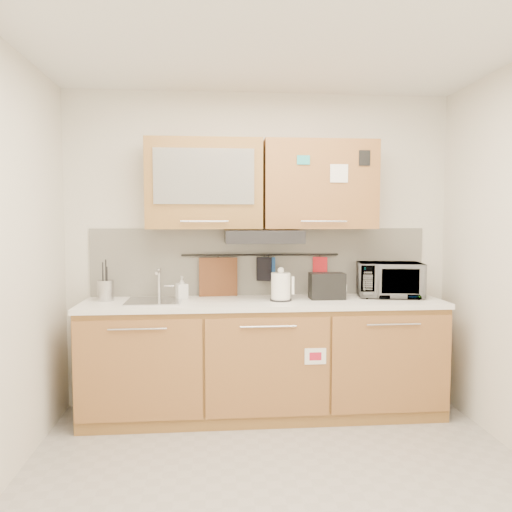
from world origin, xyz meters
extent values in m
plane|color=#9E9993|center=(0.00, 0.00, 0.00)|extent=(3.20, 3.20, 0.00)
plane|color=white|center=(0.00, 0.00, 2.60)|extent=(3.20, 3.20, 0.00)
plane|color=silver|center=(0.00, 1.50, 1.30)|extent=(3.20, 0.00, 3.20)
cube|color=olive|center=(0.00, 1.20, 0.44)|extent=(2.80, 0.60, 0.88)
cube|color=black|center=(0.00, 1.20, 0.05)|extent=(2.80, 0.54, 0.10)
cube|color=#A76B3B|center=(-0.93, 0.89, 0.47)|extent=(0.91, 0.02, 0.74)
cylinder|color=silver|center=(-0.93, 0.86, 0.78)|extent=(0.41, 0.01, 0.01)
cube|color=#A76B3B|center=(0.00, 0.89, 0.47)|extent=(0.91, 0.02, 0.74)
cylinder|color=silver|center=(0.00, 0.86, 0.78)|extent=(0.41, 0.01, 0.01)
cube|color=#A76B3B|center=(0.93, 0.89, 0.47)|extent=(0.91, 0.02, 0.74)
cylinder|color=silver|center=(0.93, 0.86, 0.78)|extent=(0.41, 0.01, 0.01)
cube|color=white|center=(0.00, 1.19, 0.90)|extent=(2.82, 0.62, 0.04)
cube|color=silver|center=(0.00, 1.49, 1.20)|extent=(2.80, 0.02, 0.56)
cube|color=olive|center=(-0.46, 1.32, 1.83)|extent=(0.90, 0.35, 0.70)
cube|color=silver|center=(-0.46, 1.14, 1.88)|extent=(0.76, 0.02, 0.42)
cube|color=#A76B3B|center=(0.46, 1.32, 1.83)|extent=(0.90, 0.35, 0.70)
cube|color=white|center=(0.58, 1.14, 1.91)|extent=(0.14, 0.00, 0.14)
cube|color=black|center=(0.00, 1.25, 1.42)|extent=(0.60, 0.46, 0.10)
cube|color=silver|center=(-0.85, 1.20, 0.92)|extent=(0.42, 0.40, 0.03)
cylinder|color=silver|center=(-0.83, 1.36, 1.04)|extent=(0.03, 0.03, 0.24)
cylinder|color=silver|center=(-0.83, 1.28, 1.14)|extent=(0.02, 0.18, 0.02)
cylinder|color=black|center=(0.00, 1.45, 1.26)|extent=(1.30, 0.02, 0.02)
cylinder|color=#B2B2B6|center=(-1.23, 1.28, 1.00)|extent=(0.13, 0.13, 0.16)
cylinder|color=black|center=(-1.26, 1.29, 1.07)|extent=(0.01, 0.01, 0.30)
cylinder|color=black|center=(-1.22, 1.26, 1.05)|extent=(0.01, 0.01, 0.27)
cylinder|color=black|center=(-1.23, 1.30, 1.08)|extent=(0.01, 0.01, 0.32)
cylinder|color=black|center=(-1.25, 1.26, 1.04)|extent=(0.01, 0.01, 0.24)
cylinder|color=white|center=(0.13, 1.16, 1.03)|extent=(0.15, 0.15, 0.22)
sphere|color=white|center=(0.13, 1.16, 1.16)|extent=(0.05, 0.05, 0.05)
cube|color=white|center=(0.23, 1.16, 1.04)|extent=(0.02, 0.03, 0.14)
cylinder|color=black|center=(0.13, 1.16, 0.93)|extent=(0.17, 0.17, 0.01)
cube|color=black|center=(0.51, 1.22, 1.02)|extent=(0.27, 0.17, 0.21)
cube|color=black|center=(0.46, 1.22, 1.12)|extent=(0.08, 0.12, 0.01)
cube|color=black|center=(0.56, 1.22, 1.12)|extent=(0.08, 0.12, 0.01)
imported|color=#999999|center=(1.05, 1.28, 1.06)|extent=(0.56, 0.42, 0.28)
imported|color=#999999|center=(-0.64, 1.31, 1.01)|extent=(0.11, 0.11, 0.18)
cube|color=brown|center=(-0.35, 1.44, 1.04)|extent=(0.32, 0.05, 0.39)
cube|color=#214F9B|center=(0.07, 1.44, 1.15)|extent=(0.11, 0.04, 0.18)
cube|color=black|center=(0.03, 1.44, 1.14)|extent=(0.13, 0.08, 0.20)
cube|color=red|center=(0.50, 1.44, 1.17)|extent=(0.12, 0.07, 0.15)
camera|label=1|loc=(-0.39, -2.67, 1.55)|focal=35.00mm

